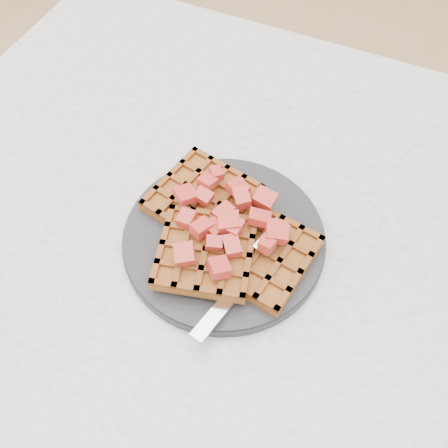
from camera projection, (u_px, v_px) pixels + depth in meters
ground at (273, 407)px, 1.23m from camera, size 4.00×4.00×0.00m
table at (310, 297)px, 0.70m from camera, size 1.20×0.80×0.75m
plate at (224, 238)px, 0.61m from camera, size 0.25×0.25×0.02m
waffles at (223, 232)px, 0.59m from camera, size 0.23×0.21×0.03m
strawberry_pile at (224, 217)px, 0.57m from camera, size 0.15×0.15×0.02m
fork at (248, 274)px, 0.57m from camera, size 0.06×0.18×0.02m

